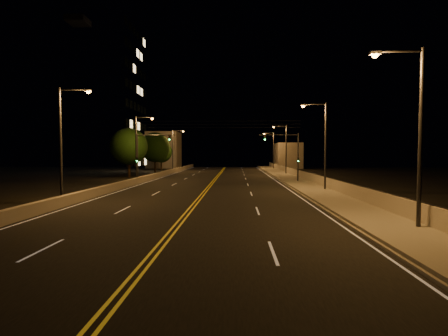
{
  "coord_description": "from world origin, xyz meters",
  "views": [
    {
      "loc": [
        3.09,
        -10.78,
        3.79
      ],
      "look_at": [
        2.0,
        18.0,
        2.5
      ],
      "focal_mm": 26.0,
      "sensor_mm": 36.0,
      "label": 1
    }
  ],
  "objects_px": {
    "building_tower": "(79,98)",
    "streetlight_4": "(64,137)",
    "streetlight_0": "(415,127)",
    "streetlight_2": "(285,146)",
    "streetlight_6": "(174,147)",
    "traffic_signal_right": "(290,152)",
    "tree_2": "(155,147)",
    "tree_1": "(129,150)",
    "streetlight_1": "(323,140)",
    "tree_0": "(129,146)",
    "streetlight_5": "(138,144)",
    "tree_3": "(161,152)",
    "traffic_signal_left": "(145,152)",
    "streetlight_3": "(272,148)"
  },
  "relations": [
    {
      "from": "streetlight_6",
      "to": "traffic_signal_right",
      "type": "height_order",
      "value": "streetlight_6"
    },
    {
      "from": "tree_0",
      "to": "tree_3",
      "type": "height_order",
      "value": "tree_0"
    },
    {
      "from": "traffic_signal_left",
      "to": "tree_2",
      "type": "bearing_deg",
      "value": 100.8
    },
    {
      "from": "tree_1",
      "to": "tree_2",
      "type": "distance_m",
      "value": 6.75
    },
    {
      "from": "building_tower",
      "to": "tree_0",
      "type": "height_order",
      "value": "building_tower"
    },
    {
      "from": "tree_2",
      "to": "tree_3",
      "type": "relative_size",
      "value": 1.21
    },
    {
      "from": "streetlight_0",
      "to": "streetlight_2",
      "type": "bearing_deg",
      "value": 90.0
    },
    {
      "from": "streetlight_2",
      "to": "traffic_signal_right",
      "type": "xyz_separation_m",
      "value": [
        -1.48,
        -15.21,
        -1.06
      ]
    },
    {
      "from": "streetlight_2",
      "to": "traffic_signal_right",
      "type": "height_order",
      "value": "streetlight_2"
    },
    {
      "from": "traffic_signal_left",
      "to": "tree_0",
      "type": "xyz_separation_m",
      "value": [
        -4.83,
        8.2,
        0.89
      ]
    },
    {
      "from": "streetlight_4",
      "to": "tree_1",
      "type": "xyz_separation_m",
      "value": [
        -6.18,
        33.42,
        -0.58
      ]
    },
    {
      "from": "building_tower",
      "to": "tree_0",
      "type": "relative_size",
      "value": 4.08
    },
    {
      "from": "streetlight_1",
      "to": "tree_3",
      "type": "relative_size",
      "value": 1.32
    },
    {
      "from": "streetlight_2",
      "to": "tree_2",
      "type": "relative_size",
      "value": 1.1
    },
    {
      "from": "streetlight_5",
      "to": "tree_2",
      "type": "distance_m",
      "value": 21.08
    },
    {
      "from": "streetlight_3",
      "to": "streetlight_5",
      "type": "distance_m",
      "value": 39.91
    },
    {
      "from": "streetlight_5",
      "to": "traffic_signal_left",
      "type": "xyz_separation_m",
      "value": [
        1.08,
        -0.77,
        -1.06
      ]
    },
    {
      "from": "streetlight_2",
      "to": "tree_1",
      "type": "relative_size",
      "value": 1.22
    },
    {
      "from": "streetlight_0",
      "to": "streetlight_5",
      "type": "height_order",
      "value": "same"
    },
    {
      "from": "tree_2",
      "to": "streetlight_2",
      "type": "bearing_deg",
      "value": -14.69
    },
    {
      "from": "streetlight_0",
      "to": "tree_3",
      "type": "height_order",
      "value": "streetlight_0"
    },
    {
      "from": "streetlight_4",
      "to": "streetlight_5",
      "type": "xyz_separation_m",
      "value": [
        0.0,
        18.52,
        0.0
      ]
    },
    {
      "from": "building_tower",
      "to": "streetlight_4",
      "type": "bearing_deg",
      "value": -65.3
    },
    {
      "from": "streetlight_4",
      "to": "traffic_signal_right",
      "type": "xyz_separation_m",
      "value": [
        19.94,
        17.75,
        -1.06
      ]
    },
    {
      "from": "streetlight_4",
      "to": "tree_2",
      "type": "xyz_separation_m",
      "value": [
        -3.04,
        39.37,
        -0.05
      ]
    },
    {
      "from": "streetlight_0",
      "to": "streetlight_1",
      "type": "xyz_separation_m",
      "value": [
        0.0,
        16.34,
        0.0
      ]
    },
    {
      "from": "building_tower",
      "to": "tree_1",
      "type": "height_order",
      "value": "building_tower"
    },
    {
      "from": "streetlight_5",
      "to": "streetlight_4",
      "type": "bearing_deg",
      "value": -90.0
    },
    {
      "from": "streetlight_4",
      "to": "tree_3",
      "type": "relative_size",
      "value": 1.32
    },
    {
      "from": "streetlight_2",
      "to": "streetlight_1",
      "type": "bearing_deg",
      "value": -90.0
    },
    {
      "from": "tree_0",
      "to": "building_tower",
      "type": "bearing_deg",
      "value": 133.54
    },
    {
      "from": "tree_2",
      "to": "building_tower",
      "type": "bearing_deg",
      "value": 168.89
    },
    {
      "from": "building_tower",
      "to": "streetlight_2",
      "type": "bearing_deg",
      "value": -13.26
    },
    {
      "from": "streetlight_2",
      "to": "streetlight_6",
      "type": "relative_size",
      "value": 1.0
    },
    {
      "from": "streetlight_0",
      "to": "streetlight_4",
      "type": "relative_size",
      "value": 1.0
    },
    {
      "from": "traffic_signal_left",
      "to": "tree_0",
      "type": "bearing_deg",
      "value": 120.52
    },
    {
      "from": "streetlight_1",
      "to": "streetlight_2",
      "type": "xyz_separation_m",
      "value": [
        0.0,
        24.99,
        0.0
      ]
    },
    {
      "from": "traffic_signal_right",
      "to": "building_tower",
      "type": "height_order",
      "value": "building_tower"
    },
    {
      "from": "streetlight_1",
      "to": "streetlight_6",
      "type": "relative_size",
      "value": 1.0
    },
    {
      "from": "tree_0",
      "to": "streetlight_2",
      "type": "bearing_deg",
      "value": 15.58
    },
    {
      "from": "streetlight_4",
      "to": "traffic_signal_left",
      "type": "height_order",
      "value": "streetlight_4"
    },
    {
      "from": "streetlight_4",
      "to": "traffic_signal_right",
      "type": "bearing_deg",
      "value": 41.67
    },
    {
      "from": "streetlight_4",
      "to": "traffic_signal_left",
      "type": "xyz_separation_m",
      "value": [
        1.08,
        17.75,
        -1.06
      ]
    },
    {
      "from": "building_tower",
      "to": "streetlight_1",
      "type": "bearing_deg",
      "value": -40.19
    },
    {
      "from": "streetlight_4",
      "to": "tree_2",
      "type": "relative_size",
      "value": 1.1
    },
    {
      "from": "streetlight_0",
      "to": "streetlight_4",
      "type": "bearing_deg",
      "value": 158.66
    },
    {
      "from": "streetlight_1",
      "to": "streetlight_4",
      "type": "xyz_separation_m",
      "value": [
        -21.42,
        -7.97,
        0.0
      ]
    },
    {
      "from": "streetlight_0",
      "to": "streetlight_3",
      "type": "height_order",
      "value": "same"
    },
    {
      "from": "streetlight_0",
      "to": "streetlight_4",
      "type": "height_order",
      "value": "same"
    },
    {
      "from": "streetlight_1",
      "to": "streetlight_6",
      "type": "distance_m",
      "value": 41.2
    }
  ]
}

